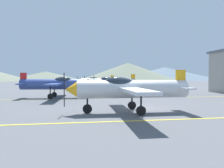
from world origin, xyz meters
name	(u,v)px	position (x,y,z in m)	size (l,w,h in m)	color
ground_plane	(133,110)	(0.00, 0.00, 0.00)	(400.00, 400.00, 0.00)	#54565B
apron_line_near	(150,120)	(0.00, -3.24, 0.01)	(80.00, 0.16, 0.01)	yellow
apron_line_far	(115,98)	(0.00, 7.27, 0.01)	(80.00, 0.16, 0.01)	yellow
airplane_near	(128,88)	(-0.56, -0.94, 1.43)	(7.33, 8.46, 2.54)	silver
airplane_mid	(57,84)	(-5.71, 8.39, 1.43)	(7.36, 8.48, 2.54)	#33478C
airplane_far	(110,82)	(0.81, 16.12, 1.43)	(7.44, 8.47, 2.54)	silver
airplane_back	(96,81)	(-0.36, 27.41, 1.43)	(7.42, 8.50, 2.54)	silver
hill_centerleft	(46,76)	(-27.58, 132.19, 3.08)	(51.69, 51.69, 6.15)	slate
hill_centerright	(128,72)	(27.66, 120.25, 5.89)	(65.91, 65.91, 11.79)	slate
hill_right	(165,74)	(64.52, 144.92, 5.20)	(82.88, 82.88, 10.39)	slate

